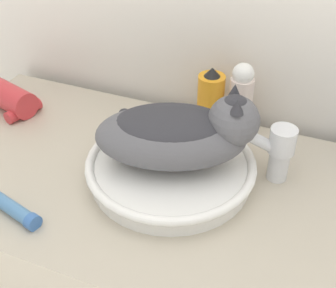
{
  "coord_description": "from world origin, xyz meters",
  "views": [
    {
      "loc": [
        0.25,
        -0.41,
        1.46
      ],
      "look_at": [
        -0.04,
        0.29,
        0.9
      ],
      "focal_mm": 50.0,
      "sensor_mm": 36.0,
      "label": 1
    }
  ],
  "objects_px": {
    "spray_bottle_trigger": "(211,100)",
    "cat": "(179,132)",
    "cream_tube": "(15,210)",
    "faucet": "(275,148)",
    "hair_dryer": "(10,98)",
    "lotion_bottle_white": "(241,99)"
  },
  "relations": [
    {
      "from": "cat",
      "to": "cream_tube",
      "type": "xyz_separation_m",
      "value": [
        -0.25,
        -0.23,
        -0.11
      ]
    },
    {
      "from": "cat",
      "to": "faucet",
      "type": "bearing_deg",
      "value": 2.1
    },
    {
      "from": "spray_bottle_trigger",
      "to": "cat",
      "type": "bearing_deg",
      "value": -89.59
    },
    {
      "from": "cream_tube",
      "to": "hair_dryer",
      "type": "distance_m",
      "value": 0.4
    },
    {
      "from": "lotion_bottle_white",
      "to": "hair_dryer",
      "type": "height_order",
      "value": "lotion_bottle_white"
    },
    {
      "from": "cream_tube",
      "to": "hair_dryer",
      "type": "bearing_deg",
      "value": 128.06
    },
    {
      "from": "cat",
      "to": "hair_dryer",
      "type": "height_order",
      "value": "cat"
    },
    {
      "from": "hair_dryer",
      "to": "cream_tube",
      "type": "bearing_deg",
      "value": 144.97
    },
    {
      "from": "lotion_bottle_white",
      "to": "hair_dryer",
      "type": "relative_size",
      "value": 1.04
    },
    {
      "from": "cat",
      "to": "hair_dryer",
      "type": "xyz_separation_m",
      "value": [
        -0.5,
        0.09,
        -0.09
      ]
    },
    {
      "from": "lotion_bottle_white",
      "to": "cat",
      "type": "bearing_deg",
      "value": -108.28
    },
    {
      "from": "spray_bottle_trigger",
      "to": "cream_tube",
      "type": "xyz_separation_m",
      "value": [
        -0.25,
        -0.44,
        -0.06
      ]
    },
    {
      "from": "faucet",
      "to": "hair_dryer",
      "type": "bearing_deg",
      "value": -23.83
    },
    {
      "from": "faucet",
      "to": "spray_bottle_trigger",
      "type": "relative_size",
      "value": 0.95
    },
    {
      "from": "spray_bottle_trigger",
      "to": "lotion_bottle_white",
      "type": "height_order",
      "value": "lotion_bottle_white"
    },
    {
      "from": "cat",
      "to": "spray_bottle_trigger",
      "type": "bearing_deg",
      "value": 70.11
    },
    {
      "from": "faucet",
      "to": "cream_tube",
      "type": "relative_size",
      "value": 1.14
    },
    {
      "from": "lotion_bottle_white",
      "to": "cream_tube",
      "type": "relative_size",
      "value": 1.37
    },
    {
      "from": "cat",
      "to": "spray_bottle_trigger",
      "type": "relative_size",
      "value": 2.17
    },
    {
      "from": "faucet",
      "to": "spray_bottle_trigger",
      "type": "height_order",
      "value": "spray_bottle_trigger"
    },
    {
      "from": "cat",
      "to": "faucet",
      "type": "height_order",
      "value": "cat"
    },
    {
      "from": "spray_bottle_trigger",
      "to": "hair_dryer",
      "type": "xyz_separation_m",
      "value": [
        -0.5,
        -0.12,
        -0.04
      ]
    }
  ]
}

